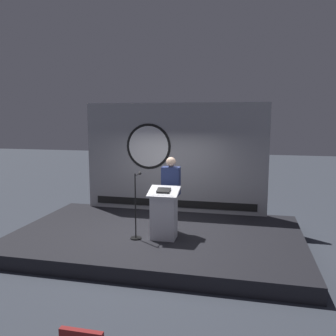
{
  "coord_description": "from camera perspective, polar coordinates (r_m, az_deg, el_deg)",
  "views": [
    {
      "loc": [
        1.94,
        -7.44,
        2.9
      ],
      "look_at": [
        0.25,
        0.02,
        1.77
      ],
      "focal_mm": 37.67,
      "sensor_mm": 36.0,
      "label": 1
    }
  ],
  "objects": [
    {
      "name": "speaker_person",
      "position": [
        7.9,
        0.48,
        -4.22
      ],
      "size": [
        0.4,
        0.26,
        1.7
      ],
      "color": "black",
      "rests_on": "stage_platform"
    },
    {
      "name": "banner_display",
      "position": [
        9.56,
        0.87,
        1.63
      ],
      "size": [
        4.97,
        0.12,
        2.95
      ],
      "color": "#9E9EA3",
      "rests_on": "stage_platform"
    },
    {
      "name": "ground_plane",
      "position": [
        8.21,
        -1.73,
        -12.26
      ],
      "size": [
        40.0,
        40.0,
        0.0
      ],
      "primitive_type": "plane",
      "color": "#383D47"
    },
    {
      "name": "podium",
      "position": [
        7.54,
        -0.68,
        -7.48
      ],
      "size": [
        0.64,
        0.49,
        1.11
      ],
      "color": "silver",
      "rests_on": "stage_platform"
    },
    {
      "name": "stage_platform",
      "position": [
        8.16,
        -1.74,
        -11.28
      ],
      "size": [
        6.4,
        4.0,
        0.3
      ],
      "primitive_type": "cube",
      "color": "black",
      "rests_on": "ground"
    },
    {
      "name": "microphone_stand",
      "position": [
        7.61,
        -5.16,
        -7.72
      ],
      "size": [
        0.24,
        0.49,
        1.41
      ],
      "color": "black",
      "rests_on": "stage_platform"
    }
  ]
}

